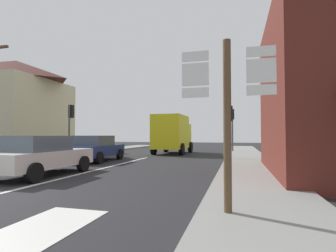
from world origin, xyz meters
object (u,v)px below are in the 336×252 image
at_px(delivery_truck, 173,133).
at_px(sedan_near, 40,155).
at_px(traffic_light_near_right, 230,120).
at_px(traffic_light_near_left, 71,118).
at_px(sedan_far, 96,148).
at_px(traffic_light_far_right, 232,120).
at_px(route_sign_post, 227,112).

bearing_deg(delivery_truck, sedan_near, -98.65).
bearing_deg(delivery_truck, traffic_light_near_right, -45.14).
distance_m(sedan_near, traffic_light_near_left, 9.13).
bearing_deg(traffic_light_near_left, sedan_far, -35.64).
bearing_deg(sedan_near, traffic_light_near_right, 49.97).
bearing_deg(traffic_light_near_left, sedan_near, -61.42).
height_order(sedan_near, traffic_light_far_right, traffic_light_far_right).
bearing_deg(traffic_light_near_left, traffic_light_near_right, 0.03).
relative_size(sedan_near, traffic_light_near_right, 1.30).
distance_m(delivery_truck, route_sign_post, 16.69).
bearing_deg(delivery_truck, traffic_light_far_right, 28.23).
relative_size(traffic_light_far_right, traffic_light_near_right, 1.16).
height_order(route_sign_post, traffic_light_near_right, traffic_light_near_right).
height_order(traffic_light_near_left, traffic_light_near_right, traffic_light_near_left).
distance_m(sedan_far, traffic_light_far_right, 12.37).
height_order(sedan_far, traffic_light_far_right, traffic_light_far_right).
xyz_separation_m(traffic_light_far_right, traffic_light_near_right, (-0.00, -7.22, -0.38)).
height_order(sedan_near, traffic_light_near_right, traffic_light_near_right).
xyz_separation_m(delivery_truck, traffic_light_far_right, (4.68, 2.51, 1.12)).
relative_size(sedan_far, delivery_truck, 0.85).
distance_m(sedan_near, sedan_far, 5.46).
xyz_separation_m(sedan_near, traffic_light_near_left, (-4.27, 7.84, 1.91)).
xyz_separation_m(sedan_near, route_sign_post, (6.84, -3.39, 1.15)).
height_order(route_sign_post, traffic_light_near_left, traffic_light_near_left).
bearing_deg(traffic_light_near_right, sedan_near, -130.03).
distance_m(sedan_far, route_sign_post, 11.74).
distance_m(sedan_far, traffic_light_near_right, 8.01).
bearing_deg(route_sign_post, traffic_light_far_right, 90.78).
distance_m(traffic_light_far_right, traffic_light_near_right, 7.23).
bearing_deg(traffic_light_near_right, sedan_far, -161.82).
bearing_deg(traffic_light_near_right, traffic_light_near_left, -179.97).
bearing_deg(traffic_light_far_right, delivery_truck, -151.77).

